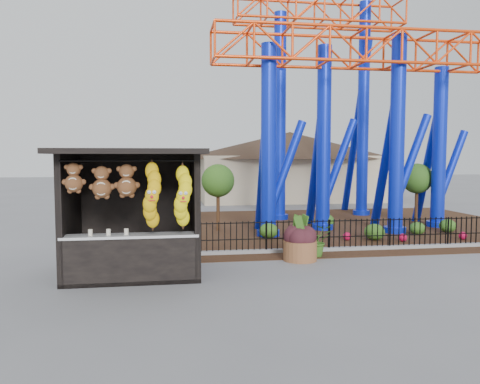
{
  "coord_description": "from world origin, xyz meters",
  "views": [
    {
      "loc": [
        -2.13,
        -10.77,
        2.94
      ],
      "look_at": [
        -0.24,
        1.5,
        2.0
      ],
      "focal_mm": 35.0,
      "sensor_mm": 36.0,
      "label": 1
    }
  ],
  "objects": [
    {
      "name": "prize_booth",
      "position": [
        -2.98,
        0.9,
        1.53
      ],
      "size": [
        3.5,
        3.4,
        3.12
      ],
      "color": "black",
      "rests_on": "ground"
    },
    {
      "name": "roller_coaster",
      "position": [
        5.12,
        8.23,
        6.44
      ],
      "size": [
        11.0,
        6.37,
        10.82
      ],
      "color": "#0C22CD",
      "rests_on": "ground"
    },
    {
      "name": "potted_plant",
      "position": [
        2.16,
        2.36,
        0.48
      ],
      "size": [
        0.89,
        0.78,
        0.96
      ],
      "primitive_type": "imported",
      "rotation": [
        0.0,
        0.0,
        0.04
      ],
      "color": "#2B5619",
      "rests_on": "ground"
    },
    {
      "name": "mulch_bed",
      "position": [
        4.0,
        8.0,
        0.01
      ],
      "size": [
        18.0,
        12.0,
        0.02
      ],
      "primitive_type": "cube",
      "color": "#331E11",
      "rests_on": "ground"
    },
    {
      "name": "curb",
      "position": [
        4.0,
        3.0,
        0.06
      ],
      "size": [
        18.0,
        0.18,
        0.12
      ],
      "primitive_type": "cube",
      "color": "gray",
      "rests_on": "ground"
    },
    {
      "name": "planter_foliage",
      "position": [
        1.54,
        1.9,
        0.89
      ],
      "size": [
        0.7,
        0.7,
        0.64
      ],
      "primitive_type": "ellipsoid",
      "color": "#33141A",
      "rests_on": "terracotta_planter"
    },
    {
      "name": "ground",
      "position": [
        0.0,
        0.0,
        0.0
      ],
      "size": [
        120.0,
        120.0,
        0.0
      ],
      "primitive_type": "plane",
      "color": "slate",
      "rests_on": "ground"
    },
    {
      "name": "picket_fence",
      "position": [
        4.9,
        3.0,
        0.5
      ],
      "size": [
        12.2,
        0.06,
        1.0
      ],
      "primitive_type": null,
      "color": "black",
      "rests_on": "ground"
    },
    {
      "name": "landscaping",
      "position": [
        4.88,
        5.77,
        0.29
      ],
      "size": [
        7.79,
        3.88,
        0.63
      ],
      "color": "#2E5719",
      "rests_on": "mulch_bed"
    },
    {
      "name": "pavilion",
      "position": [
        6.0,
        20.0,
        3.07
      ],
      "size": [
        15.0,
        15.0,
        4.8
      ],
      "color": "#BFAD8C",
      "rests_on": "ground"
    },
    {
      "name": "terracotta_planter",
      "position": [
        1.54,
        1.9,
        0.28
      ],
      "size": [
        1.26,
        1.26,
        0.57
      ],
      "primitive_type": "cylinder",
      "rotation": [
        0.0,
        0.0,
        -0.42
      ],
      "color": "brown",
      "rests_on": "ground"
    }
  ]
}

